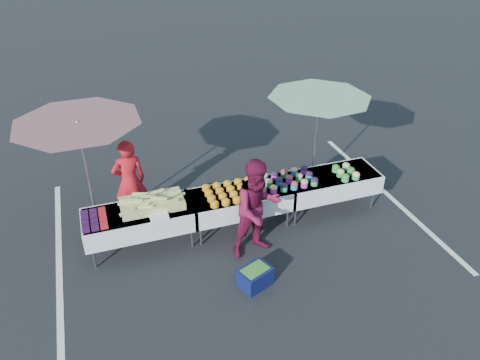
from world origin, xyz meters
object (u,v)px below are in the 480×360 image
object	(u,v)px
customer	(258,208)
umbrella_left	(79,132)
vendor	(130,181)
storage_bin	(255,277)
table_right	(330,182)
table_center	(240,200)
table_left	(139,219)
umbrella_right	(319,105)

from	to	relation	value
customer	umbrella_left	distance (m)	3.17
vendor	storage_bin	xyz separation A→B (m)	(1.54, -2.41, -0.65)
table_right	storage_bin	bearing A→B (deg)	-143.79
umbrella_left	table_center	bearing A→B (deg)	-17.74
table_center	table_right	distance (m)	1.80
table_left	customer	bearing A→B (deg)	-22.08
table_center	storage_bin	xyz separation A→B (m)	(-0.27, -1.52, -0.42)
table_right	vendor	world-z (taller)	vendor
table_center	table_right	bearing A→B (deg)	0.00
customer	umbrella_left	bearing A→B (deg)	140.86
storage_bin	umbrella_left	bearing A→B (deg)	111.94
table_left	table_center	world-z (taller)	same
table_center	umbrella_right	bearing A→B (deg)	23.29
table_right	umbrella_right	bearing A→B (deg)	85.81
vendor	storage_bin	bearing A→B (deg)	116.15
umbrella_right	customer	bearing A→B (deg)	-139.42
umbrella_right	storage_bin	world-z (taller)	umbrella_right
table_left	storage_bin	size ratio (longest dim) A/B	3.13
table_right	storage_bin	size ratio (longest dim) A/B	3.13
table_right	vendor	xyz separation A→B (m)	(-3.61, 0.89, 0.24)
table_left	storage_bin	bearing A→B (deg)	-44.81
vendor	storage_bin	size ratio (longest dim) A/B	2.76
table_left	umbrella_right	bearing A→B (deg)	12.33
vendor	storage_bin	distance (m)	2.93
vendor	customer	world-z (taller)	customer
table_center	umbrella_left	bearing A→B (deg)	162.26
table_right	table_center	bearing A→B (deg)	180.00
table_left	umbrella_left	world-z (taller)	umbrella_left
vendor	table_right	bearing A→B (deg)	159.71
customer	umbrella_right	xyz separation A→B (m)	(1.81, 1.55, 0.94)
storage_bin	table_center	bearing A→B (deg)	57.90
table_left	vendor	distance (m)	0.92
table_left	umbrella_left	size ratio (longest dim) A/B	0.67
table_left	customer	xyz separation A→B (m)	(1.85, -0.75, 0.30)
table_center	storage_bin	world-z (taller)	table_center
table_left	vendor	world-z (taller)	vendor
table_left	vendor	size ratio (longest dim) A/B	1.13
table_right	umbrella_left	size ratio (longest dim) A/B	0.67
customer	table_right	bearing A→B (deg)	15.35
table_center	umbrella_left	distance (m)	2.96
umbrella_right	storage_bin	distance (m)	3.56
storage_bin	table_left	bearing A→B (deg)	113.27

